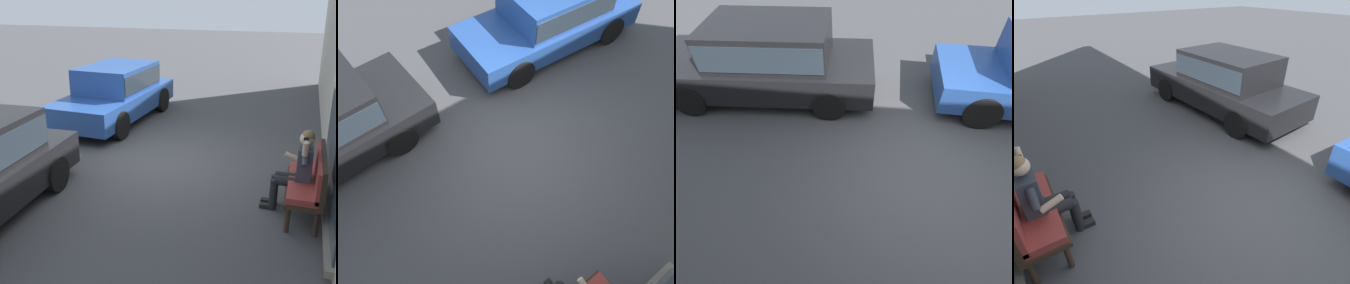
% 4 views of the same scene
% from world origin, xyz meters
% --- Properties ---
extents(ground_plane, '(60.00, 60.00, 0.00)m').
position_xyz_m(ground_plane, '(0.00, 0.00, 0.00)').
color(ground_plane, '#424244').
extents(bench, '(1.50, 0.55, 1.01)m').
position_xyz_m(bench, '(1.27, 2.90, 0.58)').
color(bench, '#332319').
rests_on(bench, ground_plane).
extents(person_on_phone, '(0.73, 0.74, 1.35)m').
position_xyz_m(person_on_phone, '(1.21, 2.67, 0.71)').
color(person_on_phone, black).
rests_on(person_on_phone, ground_plane).
extents(parked_car_near, '(4.34, 2.00, 1.47)m').
position_xyz_m(parked_car_near, '(-2.49, -2.07, 0.80)').
color(parked_car_near, '#23478E').
rests_on(parked_car_near, ground_plane).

